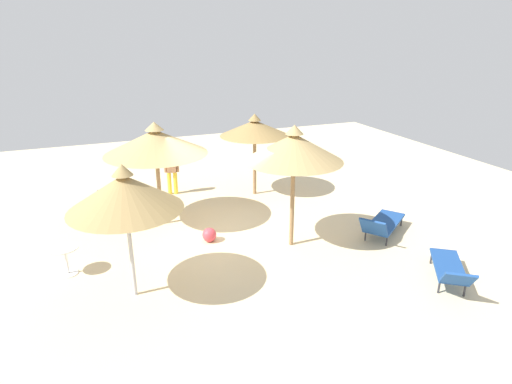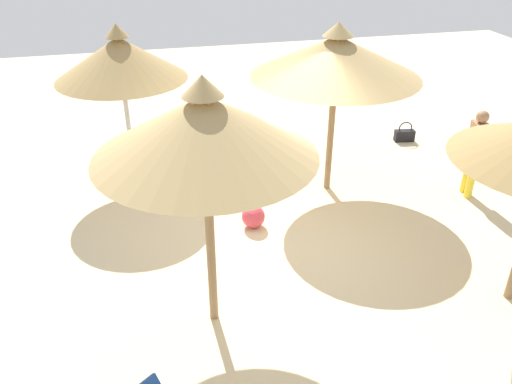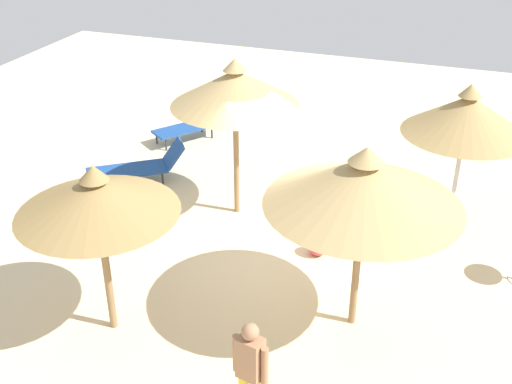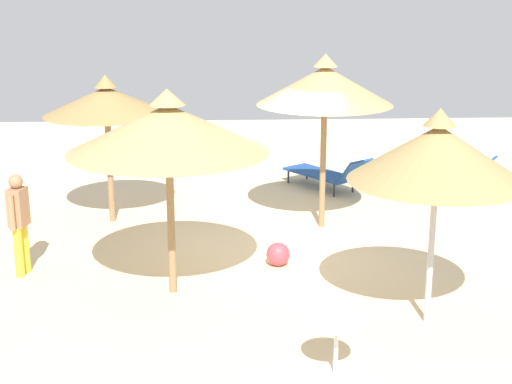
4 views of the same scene
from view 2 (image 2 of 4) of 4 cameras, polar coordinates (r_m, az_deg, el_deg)
name	(u,v)px [view 2 (image 2 of 4)]	position (r m, az deg, el deg)	size (l,w,h in m)	color
ground	(269,247)	(7.89, 1.40, -6.02)	(24.00, 24.00, 0.10)	beige
parasol_umbrella_center	(204,127)	(5.30, -5.65, 7.03)	(2.35, 2.35, 3.06)	olive
parasol_umbrella_edge	(337,57)	(8.56, 8.78, 14.39)	(2.73, 2.73, 2.88)	olive
parasol_umbrella_front	(120,58)	(9.11, -14.64, 13.94)	(2.19, 2.19, 2.79)	#B2B2B7
person_standing_far_right	(476,148)	(9.48, 22.83, 4.40)	(0.28, 0.48, 1.54)	yellow
handbag	(405,135)	(11.57, 15.90, 6.02)	(0.43, 0.22, 0.43)	black
side_table_round	(199,124)	(10.96, -6.24, 7.44)	(0.60, 0.60, 0.66)	silver
beach_ball	(253,216)	(8.17, -0.30, -2.69)	(0.37, 0.37, 0.37)	#D83F4C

